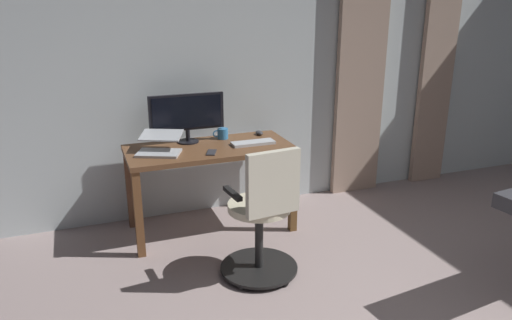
{
  "coord_description": "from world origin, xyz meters",
  "views": [
    {
      "loc": [
        2.09,
        1.05,
        1.91
      ],
      "look_at": [
        0.92,
        -2.11,
        0.79
      ],
      "focal_mm": 34.56,
      "sensor_mm": 36.0,
      "label": 1
    }
  ],
  "objects_px": {
    "desk": "(210,159)",
    "computer_monitor": "(187,114)",
    "office_chair": "(263,218)",
    "computer_mouse": "(259,133)",
    "laptop": "(160,146)",
    "mug_coffee": "(222,134)",
    "cell_phone_face_up": "(212,152)",
    "computer_keyboard": "(253,143)"
  },
  "relations": [
    {
      "from": "computer_monitor",
      "to": "computer_keyboard",
      "type": "xyz_separation_m",
      "value": [
        -0.49,
        0.25,
        -0.23
      ]
    },
    {
      "from": "mug_coffee",
      "to": "laptop",
      "type": "bearing_deg",
      "value": 20.83
    },
    {
      "from": "laptop",
      "to": "computer_mouse",
      "type": "xyz_separation_m",
      "value": [
        -0.92,
        -0.23,
        -0.03
      ]
    },
    {
      "from": "desk",
      "to": "computer_monitor",
      "type": "bearing_deg",
      "value": -56.19
    },
    {
      "from": "laptop",
      "to": "cell_phone_face_up",
      "type": "xyz_separation_m",
      "value": [
        -0.38,
        0.15,
        -0.05
      ]
    },
    {
      "from": "computer_monitor",
      "to": "computer_keyboard",
      "type": "height_order",
      "value": "computer_monitor"
    },
    {
      "from": "laptop",
      "to": "desk",
      "type": "bearing_deg",
      "value": -152.9
    },
    {
      "from": "computer_mouse",
      "to": "office_chair",
      "type": "bearing_deg",
      "value": 70.69
    },
    {
      "from": "computer_keyboard",
      "to": "mug_coffee",
      "type": "relative_size",
      "value": 2.67
    },
    {
      "from": "computer_mouse",
      "to": "laptop",
      "type": "bearing_deg",
      "value": 13.81
    },
    {
      "from": "office_chair",
      "to": "laptop",
      "type": "xyz_separation_m",
      "value": [
        0.54,
        -0.85,
        0.33
      ]
    },
    {
      "from": "computer_monitor",
      "to": "computer_keyboard",
      "type": "bearing_deg",
      "value": 152.9
    },
    {
      "from": "computer_monitor",
      "to": "computer_mouse",
      "type": "height_order",
      "value": "computer_monitor"
    },
    {
      "from": "desk",
      "to": "laptop",
      "type": "height_order",
      "value": "laptop"
    },
    {
      "from": "desk",
      "to": "office_chair",
      "type": "relative_size",
      "value": 1.38
    },
    {
      "from": "computer_monitor",
      "to": "mug_coffee",
      "type": "distance_m",
      "value": 0.36
    },
    {
      "from": "computer_monitor",
      "to": "laptop",
      "type": "height_order",
      "value": "computer_monitor"
    },
    {
      "from": "laptop",
      "to": "mug_coffee",
      "type": "bearing_deg",
      "value": -135.06
    },
    {
      "from": "desk",
      "to": "computer_mouse",
      "type": "height_order",
      "value": "computer_mouse"
    },
    {
      "from": "desk",
      "to": "computer_monitor",
      "type": "distance_m",
      "value": 0.42
    },
    {
      "from": "computer_keyboard",
      "to": "computer_mouse",
      "type": "xyz_separation_m",
      "value": [
        -0.15,
        -0.26,
        0.01
      ]
    },
    {
      "from": "computer_keyboard",
      "to": "computer_mouse",
      "type": "height_order",
      "value": "computer_mouse"
    },
    {
      "from": "laptop",
      "to": "cell_phone_face_up",
      "type": "bearing_deg",
      "value": -177.12
    },
    {
      "from": "computer_monitor",
      "to": "mug_coffee",
      "type": "xyz_separation_m",
      "value": [
        -0.3,
        -0.0,
        -0.2
      ]
    },
    {
      "from": "office_chair",
      "to": "computer_monitor",
      "type": "height_order",
      "value": "computer_monitor"
    },
    {
      "from": "desk",
      "to": "computer_monitor",
      "type": "relative_size",
      "value": 2.15
    },
    {
      "from": "computer_mouse",
      "to": "desk",
      "type": "bearing_deg",
      "value": 21.76
    },
    {
      "from": "laptop",
      "to": "computer_monitor",
      "type": "bearing_deg",
      "value": -117.29
    },
    {
      "from": "office_chair",
      "to": "laptop",
      "type": "relative_size",
      "value": 2.29
    },
    {
      "from": "computer_keyboard",
      "to": "office_chair",
      "type": "bearing_deg",
      "value": 74.62
    },
    {
      "from": "mug_coffee",
      "to": "office_chair",
      "type": "bearing_deg",
      "value": 88.1
    },
    {
      "from": "cell_phone_face_up",
      "to": "mug_coffee",
      "type": "bearing_deg",
      "value": -96.2
    },
    {
      "from": "computer_keyboard",
      "to": "cell_phone_face_up",
      "type": "height_order",
      "value": "computer_keyboard"
    },
    {
      "from": "computer_keyboard",
      "to": "laptop",
      "type": "distance_m",
      "value": 0.77
    },
    {
      "from": "desk",
      "to": "computer_keyboard",
      "type": "bearing_deg",
      "value": 171.4
    },
    {
      "from": "laptop",
      "to": "cell_phone_face_up",
      "type": "relative_size",
      "value": 2.96
    },
    {
      "from": "computer_monitor",
      "to": "office_chair",
      "type": "bearing_deg",
      "value": 104.05
    },
    {
      "from": "computer_monitor",
      "to": "mug_coffee",
      "type": "bearing_deg",
      "value": -179.84
    },
    {
      "from": "office_chair",
      "to": "laptop",
      "type": "bearing_deg",
      "value": 116.35
    },
    {
      "from": "computer_monitor",
      "to": "mug_coffee",
      "type": "relative_size",
      "value": 4.65
    },
    {
      "from": "laptop",
      "to": "mug_coffee",
      "type": "xyz_separation_m",
      "value": [
        -0.58,
        -0.22,
        -0.01
      ]
    },
    {
      "from": "mug_coffee",
      "to": "cell_phone_face_up",
      "type": "bearing_deg",
      "value": 61.45
    }
  ]
}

